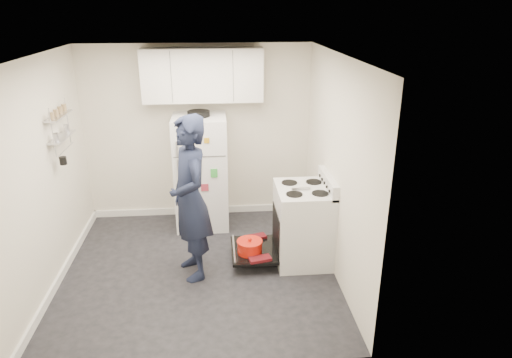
{
  "coord_description": "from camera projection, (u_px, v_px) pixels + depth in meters",
  "views": [
    {
      "loc": [
        0.27,
        -4.76,
        3.0
      ],
      "look_at": [
        0.71,
        0.25,
        1.05
      ],
      "focal_mm": 32.0,
      "sensor_mm": 36.0,
      "label": 1
    }
  ],
  "objects": [
    {
      "name": "wall_shelf_rack",
      "position": [
        60.0,
        127.0,
        5.21
      ],
      "size": [
        0.14,
        0.6,
        0.61
      ],
      "color": "#B2B2B7",
      "rests_on": "room"
    },
    {
      "name": "electric_range",
      "position": [
        302.0,
        225.0,
        5.56
      ],
      "size": [
        0.66,
        0.76,
        1.1
      ],
      "color": "silver",
      "rests_on": "ground"
    },
    {
      "name": "upper_cabinets",
      "position": [
        203.0,
        75.0,
        6.06
      ],
      "size": [
        1.6,
        0.33,
        0.7
      ],
      "primitive_type": "cube",
      "color": "silver",
      "rests_on": "room"
    },
    {
      "name": "room",
      "position": [
        192.0,
        175.0,
        5.07
      ],
      "size": [
        3.21,
        3.21,
        2.51
      ],
      "color": "black",
      "rests_on": "ground"
    },
    {
      "name": "refrigerator",
      "position": [
        201.0,
        171.0,
        6.36
      ],
      "size": [
        0.72,
        0.74,
        1.65
      ],
      "color": "white",
      "rests_on": "ground"
    },
    {
      "name": "open_oven_door",
      "position": [
        252.0,
        248.0,
        5.57
      ],
      "size": [
        0.55,
        0.73,
        0.23
      ],
      "color": "black",
      "rests_on": "ground"
    },
    {
      "name": "person",
      "position": [
        190.0,
        199.0,
        5.08
      ],
      "size": [
        0.65,
        0.8,
        1.91
      ],
      "primitive_type": "imported",
      "rotation": [
        0.0,
        0.0,
        -1.25
      ],
      "color": "#171D33",
      "rests_on": "ground"
    }
  ]
}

